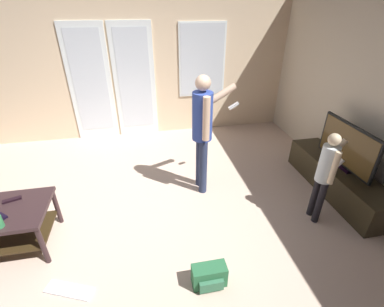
{
  "coord_description": "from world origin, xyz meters",
  "views": [
    {
      "loc": [
        0.34,
        -2.38,
        2.28
      ],
      "look_at": [
        0.82,
        0.01,
        0.9
      ],
      "focal_mm": 25.12,
      "sensor_mm": 36.0,
      "label": 1
    }
  ],
  "objects": [
    {
      "name": "ground_plane",
      "position": [
        0.0,
        0.0,
        -0.01
      ],
      "size": [
        6.35,
        5.27,
        0.02
      ],
      "primitive_type": "cube",
      "color": "beige"
    },
    {
      "name": "wall_back_with_doors",
      "position": [
        0.04,
        2.6,
        1.25
      ],
      "size": [
        6.35,
        0.09,
        2.56
      ],
      "color": "beige",
      "rests_on": "ground_plane"
    },
    {
      "name": "tv_stand",
      "position": [
        2.83,
        0.15,
        0.2
      ],
      "size": [
        0.45,
        1.67,
        0.39
      ],
      "color": "#312919",
      "rests_on": "ground_plane"
    },
    {
      "name": "flat_screen_tv",
      "position": [
        2.83,
        0.15,
        0.69
      ],
      "size": [
        0.08,
        0.96,
        0.59
      ],
      "color": "black",
      "rests_on": "tv_stand"
    },
    {
      "name": "person_adult",
      "position": [
        1.07,
        0.58,
        0.94
      ],
      "size": [
        0.65,
        0.44,
        1.57
      ],
      "color": "#293351",
      "rests_on": "ground_plane"
    },
    {
      "name": "person_child",
      "position": [
        2.25,
        -0.26,
        0.67
      ],
      "size": [
        0.38,
        0.3,
        1.12
      ],
      "color": "black",
      "rests_on": "ground_plane"
    },
    {
      "name": "backpack",
      "position": [
        0.8,
        -0.88,
        0.11
      ],
      "size": [
        0.31,
        0.18,
        0.22
      ],
      "color": "#2A673F",
      "rests_on": "ground_plane"
    },
    {
      "name": "loose_keyboard",
      "position": [
        -0.46,
        -0.7,
        0.01
      ],
      "size": [
        0.46,
        0.29,
        0.02
      ],
      "color": "white",
      "rests_on": "ground_plane"
    },
    {
      "name": "tv_remote_black",
      "position": [
        -1.06,
        0.1,
        0.5
      ],
      "size": [
        0.18,
        0.1,
        0.02
      ],
      "primitive_type": "cube",
      "rotation": [
        0.0,
        0.0,
        0.33
      ],
      "color": "black",
      "rests_on": "coffee_table"
    },
    {
      "name": "dvd_remote_slim",
      "position": [
        -1.08,
        -0.13,
        0.5
      ],
      "size": [
        0.16,
        0.15,
        0.02
      ],
      "primitive_type": "cube",
      "rotation": [
        0.0,
        0.0,
        -0.69
      ],
      "color": "black",
      "rests_on": "coffee_table"
    }
  ]
}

